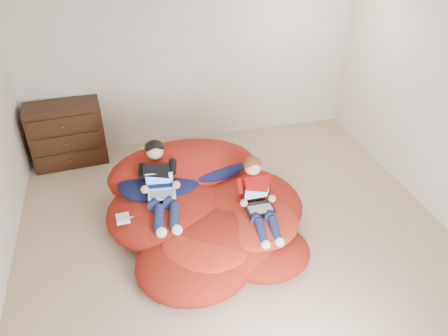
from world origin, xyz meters
TOP-DOWN VIEW (x-y plane):
  - room_shell at (0.00, 0.00)m, footprint 5.10×5.10m
  - dresser at (-1.90, 2.23)m, footprint 1.05×0.61m
  - beanbag_pile at (-0.31, 0.29)m, footprint 2.36×2.32m
  - cream_pillow at (-0.75, 1.05)m, footprint 0.49×0.31m
  - older_boy at (-0.79, 0.45)m, footprint 0.37×1.08m
  - younger_boy at (0.22, -0.05)m, footprint 0.29×0.90m
  - laptop_white at (-0.79, 0.36)m, footprint 0.33×0.33m
  - laptop_black at (0.22, -0.08)m, footprint 0.31×0.27m
  - power_adapter at (-1.25, 0.16)m, footprint 0.15×0.15m

SIDE VIEW (x-z plane):
  - room_shell at x=0.00m, z-range -1.17..1.60m
  - beanbag_pile at x=-0.31m, z-range -0.19..0.71m
  - power_adapter at x=-1.25m, z-range 0.39..0.45m
  - dresser at x=-1.90m, z-range 0.00..0.91m
  - laptop_black at x=0.22m, z-range 0.44..0.66m
  - younger_boy at x=0.22m, z-range 0.29..0.94m
  - laptop_white at x=-0.79m, z-range 0.51..0.73m
  - cream_pillow at x=-0.75m, z-range 0.46..0.78m
  - older_boy at x=-0.79m, z-range 0.34..0.98m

